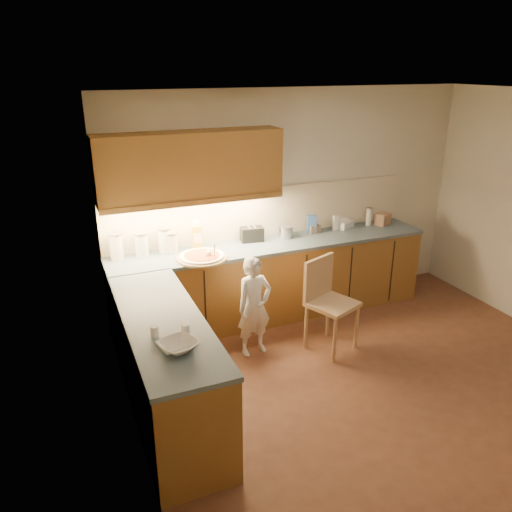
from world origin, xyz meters
name	(u,v)px	position (x,y,z in m)	size (l,w,h in m)	color
room	(401,215)	(0.00, 0.00, 1.68)	(4.54, 4.50, 2.62)	#58301E
l_counter	(244,303)	(-0.92, 1.25, 0.46)	(3.77, 2.62, 0.92)	brown
backsplash	(264,212)	(-0.38, 1.99, 1.21)	(3.75, 0.02, 0.58)	beige
upper_cabinets	(190,166)	(-1.27, 1.82, 1.85)	(1.95, 0.36, 0.73)	brown
pizza_on_board	(202,257)	(-1.28, 1.53, 0.94)	(0.53, 0.53, 0.21)	tan
child	(254,306)	(-0.90, 1.02, 0.53)	(0.39, 0.25, 1.06)	white
wooden_chair	(327,297)	(-0.15, 0.85, 0.57)	(0.57, 0.57, 0.98)	tan
mixing_bowl	(179,346)	(-1.95, -0.12, 0.95)	(0.26, 0.26, 0.06)	silver
canister_a	(116,246)	(-2.10, 1.86, 1.07)	(0.14, 0.14, 0.29)	white
canister_b	(141,244)	(-1.84, 1.86, 1.05)	(0.15, 0.15, 0.26)	white
canister_c	(165,240)	(-1.58, 1.86, 1.06)	(0.15, 0.15, 0.29)	white
canister_d	(172,242)	(-1.52, 1.84, 1.04)	(0.14, 0.14, 0.23)	silver
oil_jug	(197,236)	(-1.24, 1.84, 1.07)	(0.12, 0.09, 0.32)	gold
toaster	(252,234)	(-0.58, 1.85, 1.00)	(0.28, 0.18, 0.17)	black
steel_pot	(285,232)	(-0.17, 1.82, 0.99)	(0.19, 0.19, 0.14)	silver
blue_box	(312,224)	(0.19, 1.85, 1.03)	(0.11, 0.08, 0.22)	#365BA3
card_box_a	(314,229)	(0.23, 1.85, 0.97)	(0.14, 0.10, 0.10)	#9D7854
white_bottle	(335,223)	(0.53, 1.85, 1.01)	(0.06, 0.06, 0.18)	silver
flat_pack	(344,224)	(0.68, 1.88, 0.96)	(0.22, 0.16, 0.09)	white
tall_jar	(369,216)	(1.01, 1.84, 1.04)	(0.08, 0.08, 0.23)	silver
card_box_b	(383,219)	(1.20, 1.80, 0.99)	(0.19, 0.15, 0.15)	#A17557
dough_cloth	(176,343)	(-1.95, -0.03, 0.93)	(0.25, 0.20, 0.02)	silver
spice_jar_a	(154,331)	(-2.07, 0.15, 0.96)	(0.06, 0.06, 0.08)	white
spice_jar_b	(185,329)	(-1.85, 0.08, 0.96)	(0.06, 0.06, 0.08)	white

